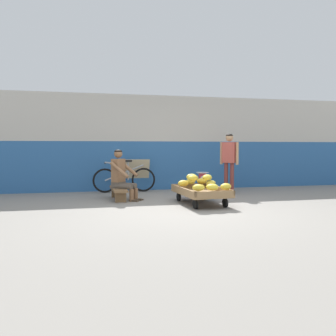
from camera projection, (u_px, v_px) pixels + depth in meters
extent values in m
plane|color=gray|center=(185.00, 210.00, 6.47)|extent=(80.00, 80.00, 0.00)
cube|color=#2D609E|center=(154.00, 165.00, 9.59)|extent=(16.00, 0.30, 1.36)
cube|color=beige|center=(154.00, 119.00, 9.51)|extent=(16.00, 0.30, 1.27)
cube|color=#99754C|center=(201.00, 193.00, 7.08)|extent=(0.95, 1.50, 0.05)
cube|color=#99754C|center=(183.00, 190.00, 6.96)|extent=(0.15, 1.44, 0.10)
cube|color=#99754C|center=(218.00, 189.00, 7.19)|extent=(0.15, 1.44, 0.10)
cube|color=#99754C|center=(189.00, 186.00, 7.74)|extent=(0.84, 0.10, 0.10)
cube|color=#99754C|center=(215.00, 194.00, 6.41)|extent=(0.84, 0.10, 0.10)
cylinder|color=black|center=(179.00, 197.00, 7.48)|extent=(0.06, 0.18, 0.18)
cylinder|color=black|center=(205.00, 196.00, 7.66)|extent=(0.06, 0.18, 0.18)
cylinder|color=black|center=(195.00, 204.00, 6.51)|extent=(0.06, 0.18, 0.18)
cylinder|color=black|center=(225.00, 203.00, 6.70)|extent=(0.06, 0.18, 0.18)
ellipsoid|color=gold|center=(226.00, 187.00, 6.60)|extent=(0.29, 0.26, 0.13)
ellipsoid|color=gold|center=(183.00, 183.00, 7.22)|extent=(0.28, 0.24, 0.13)
ellipsoid|color=yellow|center=(212.00, 187.00, 6.50)|extent=(0.27, 0.23, 0.13)
ellipsoid|color=gold|center=(191.00, 181.00, 7.62)|extent=(0.30, 0.27, 0.13)
ellipsoid|color=gold|center=(211.00, 183.00, 7.21)|extent=(0.30, 0.28, 0.13)
ellipsoid|color=gold|center=(199.00, 188.00, 6.43)|extent=(0.27, 0.22, 0.13)
ellipsoid|color=gold|center=(202.00, 181.00, 7.71)|extent=(0.25, 0.19, 0.13)
ellipsoid|color=gold|center=(191.00, 177.00, 7.35)|extent=(0.28, 0.24, 0.13)
ellipsoid|color=yellow|center=(207.00, 177.00, 7.19)|extent=(0.30, 0.29, 0.13)
ellipsoid|color=gold|center=(193.00, 178.00, 6.99)|extent=(0.30, 0.27, 0.13)
cube|color=brown|center=(119.00, 189.00, 7.69)|extent=(0.34, 1.11, 0.05)
cube|color=brown|center=(117.00, 193.00, 8.07)|extent=(0.24, 0.09, 0.22)
cube|color=brown|center=(121.00, 197.00, 7.33)|extent=(0.24, 0.09, 0.22)
cylinder|color=brown|center=(136.00, 194.00, 7.61)|extent=(0.10, 0.10, 0.27)
cube|color=#4C3D2D|center=(138.00, 199.00, 7.59)|extent=(0.23, 0.21, 0.04)
cylinder|color=brown|center=(128.00, 186.00, 7.68)|extent=(0.40, 0.35, 0.13)
cylinder|color=brown|center=(132.00, 195.00, 7.45)|extent=(0.10, 0.10, 0.27)
cube|color=#4C3D2D|center=(134.00, 201.00, 7.43)|extent=(0.23, 0.21, 0.04)
cylinder|color=brown|center=(124.00, 186.00, 7.52)|extent=(0.40, 0.35, 0.13)
cube|color=brown|center=(118.00, 185.00, 7.69)|extent=(0.35, 0.36, 0.14)
cube|color=brown|center=(118.00, 170.00, 7.67)|extent=(0.34, 0.36, 0.52)
cylinder|color=brown|center=(129.00, 169.00, 7.78)|extent=(0.42, 0.35, 0.36)
cylinder|color=brown|center=(119.00, 170.00, 7.42)|extent=(0.42, 0.35, 0.36)
sphere|color=brown|center=(118.00, 154.00, 7.64)|extent=(0.19, 0.19, 0.19)
ellipsoid|color=black|center=(118.00, 151.00, 7.64)|extent=(0.17, 0.17, 0.09)
cube|color=red|center=(202.00, 191.00, 8.13)|extent=(0.36, 0.28, 0.30)
cylinder|color=#28282D|center=(202.00, 184.00, 8.12)|extent=(0.20, 0.20, 0.03)
cube|color=#C6384C|center=(202.00, 178.00, 8.12)|extent=(0.16, 0.10, 0.24)
cylinder|color=white|center=(203.00, 178.00, 8.06)|extent=(0.13, 0.01, 0.13)
cylinder|color=#B2B5BA|center=(202.00, 173.00, 8.11)|extent=(0.30, 0.30, 0.01)
torus|color=black|center=(105.00, 181.00, 8.85)|extent=(0.64, 0.06, 0.64)
torus|color=black|center=(143.00, 180.00, 9.09)|extent=(0.64, 0.06, 0.64)
cylinder|color=#9EA0A5|center=(124.00, 173.00, 8.95)|extent=(1.03, 0.05, 0.43)
cylinder|color=#9EA0A5|center=(128.00, 171.00, 8.98)|extent=(0.04, 0.04, 0.48)
cylinder|color=#9EA0A5|center=(117.00, 164.00, 8.89)|extent=(0.62, 0.05, 0.12)
cube|color=black|center=(128.00, 161.00, 8.96)|extent=(0.20, 0.10, 0.05)
cylinder|color=black|center=(105.00, 163.00, 8.82)|extent=(0.04, 0.48, 0.03)
cube|color=#C6B289|center=(137.00, 175.00, 9.33)|extent=(0.70, 0.29, 0.87)
cylinder|color=brown|center=(232.00, 179.00, 8.52)|extent=(0.10, 0.10, 0.80)
cylinder|color=brown|center=(226.00, 178.00, 8.60)|extent=(0.10, 0.10, 0.80)
cube|color=#B24C42|center=(229.00, 153.00, 8.52)|extent=(0.37, 0.37, 0.52)
cylinder|color=tan|center=(237.00, 153.00, 8.41)|extent=(0.07, 0.07, 0.56)
cylinder|color=tan|center=(221.00, 153.00, 8.63)|extent=(0.07, 0.07, 0.56)
sphere|color=tan|center=(229.00, 138.00, 8.50)|extent=(0.19, 0.19, 0.19)
ellipsoid|color=black|center=(229.00, 135.00, 8.49)|extent=(0.17, 0.17, 0.09)
cube|color=#3370B7|center=(209.00, 194.00, 7.73)|extent=(0.18, 0.12, 0.24)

